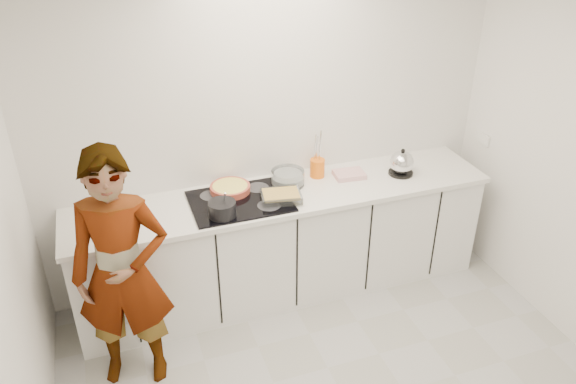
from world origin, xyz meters
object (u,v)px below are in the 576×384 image
object	(u,v)px
tart_dish	(230,188)
utensil_crock	(317,168)
baking_dish	(281,196)
cook	(122,273)
hob	(240,201)
mixing_bowl	(288,178)
saucepan	(222,209)
kettle	(402,164)

from	to	relation	value
tart_dish	utensil_crock	xyz separation A→B (m)	(0.72, 0.03, 0.03)
baking_dish	cook	bearing A→B (deg)	-161.12
hob	tart_dish	size ratio (longest dim) A/B	2.04
mixing_bowl	utensil_crock	world-z (taller)	utensil_crock
tart_dish	saucepan	bearing A→B (deg)	-113.09
tart_dish	utensil_crock	bearing A→B (deg)	2.71
tart_dish	utensil_crock	size ratio (longest dim) A/B	2.42
utensil_crock	saucepan	bearing A→B (deg)	-157.52
saucepan	kettle	xyz separation A→B (m)	(1.50, 0.17, 0.03)
hob	saucepan	xyz separation A→B (m)	(-0.17, -0.16, 0.06)
kettle	utensil_crock	size ratio (longest dim) A/B	1.76
saucepan	utensil_crock	size ratio (longest dim) A/B	1.43
utensil_crock	cook	bearing A→B (deg)	-156.61
hob	kettle	distance (m)	1.33
hob	mixing_bowl	bearing A→B (deg)	18.05
utensil_crock	cook	size ratio (longest dim) A/B	0.09
baking_dish	kettle	size ratio (longest dim) A/B	1.25
kettle	cook	world-z (taller)	cook
tart_dish	saucepan	size ratio (longest dim) A/B	1.69
tart_dish	kettle	size ratio (longest dim) A/B	1.38
cook	tart_dish	bearing A→B (deg)	50.45
saucepan	baking_dish	distance (m)	0.46
tart_dish	baking_dish	size ratio (longest dim) A/B	1.10
hob	baking_dish	size ratio (longest dim) A/B	2.24
hob	kettle	world-z (taller)	kettle
hob	saucepan	size ratio (longest dim) A/B	3.45
baking_dish	cook	distance (m)	1.25
kettle	cook	xyz separation A→B (m)	(-2.22, -0.49, -0.16)
tart_dish	mixing_bowl	bearing A→B (deg)	-2.40
tart_dish	mixing_bowl	distance (m)	0.45
cook	baking_dish	bearing A→B (deg)	32.28
hob	tart_dish	bearing A→B (deg)	101.58
cook	saucepan	bearing A→B (deg)	37.86
tart_dish	cook	size ratio (longest dim) A/B	0.21
kettle	hob	bearing A→B (deg)	-179.92
tart_dish	mixing_bowl	size ratio (longest dim) A/B	1.14
tart_dish	cook	distance (m)	1.08
hob	utensil_crock	distance (m)	0.72
saucepan	cook	size ratio (longest dim) A/B	0.12
saucepan	baking_dish	world-z (taller)	saucepan
cook	mixing_bowl	bearing A→B (deg)	39.04
saucepan	cook	distance (m)	0.80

